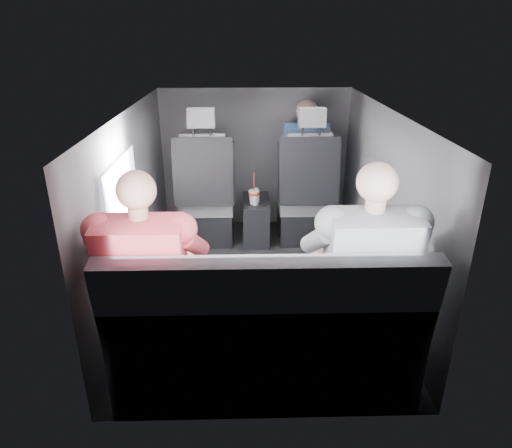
{
  "coord_description": "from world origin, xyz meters",
  "views": [
    {
      "loc": [
        -0.1,
        -3.07,
        1.86
      ],
      "look_at": [
        -0.02,
        -0.05,
        0.56
      ],
      "focal_mm": 32.0,
      "sensor_mm": 36.0,
      "label": 1
    }
  ],
  "objects_px": {
    "front_seat_left": "(207,202)",
    "passenger_front_right": "(305,156)",
    "front_seat_right": "(305,201)",
    "laptop_white": "(155,264)",
    "water_bottle": "(257,196)",
    "rear_bench": "(265,341)",
    "passenger_rear_left": "(151,279)",
    "laptop_black": "(358,264)",
    "passenger_rear_right": "(361,274)",
    "soda_cup": "(254,197)",
    "center_console": "(256,220)"
  },
  "relations": [
    {
      "from": "front_seat_right",
      "to": "laptop_white",
      "type": "xyz_separation_m",
      "value": [
        -1.07,
        -1.62,
        0.23
      ]
    },
    {
      "from": "laptop_white",
      "to": "passenger_rear_left",
      "type": "height_order",
      "value": "passenger_rear_left"
    },
    {
      "from": "front_seat_left",
      "to": "passenger_front_right",
      "type": "xyz_separation_m",
      "value": [
        0.92,
        0.26,
        0.35
      ]
    },
    {
      "from": "front_seat_right",
      "to": "water_bottle",
      "type": "relative_size",
      "value": 8.98
    },
    {
      "from": "front_seat_right",
      "to": "passenger_front_right",
      "type": "height_order",
      "value": "passenger_front_right"
    },
    {
      "from": "laptop_white",
      "to": "laptop_black",
      "type": "distance_m",
      "value": 1.15
    },
    {
      "from": "center_console",
      "to": "front_seat_right",
      "type": "bearing_deg",
      "value": -5.07
    },
    {
      "from": "laptop_black",
      "to": "passenger_rear_right",
      "type": "xyz_separation_m",
      "value": [
        -0.02,
        -0.16,
        0.03
      ]
    },
    {
      "from": "front_seat_left",
      "to": "laptop_black",
      "type": "bearing_deg",
      "value": -59.16
    },
    {
      "from": "front_seat_right",
      "to": "passenger_rear_left",
      "type": "distance_m",
      "value": 2.11
    },
    {
      "from": "front_seat_left",
      "to": "front_seat_right",
      "type": "relative_size",
      "value": 1.0
    },
    {
      "from": "front_seat_left",
      "to": "center_console",
      "type": "bearing_deg",
      "value": 5.07
    },
    {
      "from": "front_seat_left",
      "to": "laptop_white",
      "type": "relative_size",
      "value": 3.19
    },
    {
      "from": "center_console",
      "to": "soda_cup",
      "type": "height_order",
      "value": "soda_cup"
    },
    {
      "from": "laptop_black",
      "to": "passenger_rear_right",
      "type": "bearing_deg",
      "value": -98.42
    },
    {
      "from": "rear_bench",
      "to": "passenger_front_right",
      "type": "height_order",
      "value": "passenger_front_right"
    },
    {
      "from": "water_bottle",
      "to": "passenger_front_right",
      "type": "bearing_deg",
      "value": 32.83
    },
    {
      "from": "front_seat_right",
      "to": "passenger_rear_right",
      "type": "distance_m",
      "value": 1.83
    },
    {
      "from": "soda_cup",
      "to": "front_seat_right",
      "type": "bearing_deg",
      "value": 9.91
    },
    {
      "from": "passenger_front_right",
      "to": "center_console",
      "type": "bearing_deg",
      "value": -154.96
    },
    {
      "from": "center_console",
      "to": "rear_bench",
      "type": "xyz_separation_m",
      "value": [
        -0.0,
        -1.94,
        0.11
      ]
    },
    {
      "from": "laptop_black",
      "to": "passenger_rear_left",
      "type": "xyz_separation_m",
      "value": [
        -1.14,
        -0.16,
        0.01
      ]
    },
    {
      "from": "water_bottle",
      "to": "passenger_rear_left",
      "type": "xyz_separation_m",
      "value": [
        -0.61,
        -1.77,
        0.18
      ]
    },
    {
      "from": "laptop_white",
      "to": "passenger_front_right",
      "type": "relative_size",
      "value": 0.47
    },
    {
      "from": "front_seat_right",
      "to": "soda_cup",
      "type": "relative_size",
      "value": 4.35
    },
    {
      "from": "front_seat_right",
      "to": "laptop_white",
      "type": "bearing_deg",
      "value": -123.43
    },
    {
      "from": "rear_bench",
      "to": "passenger_rear_left",
      "type": "distance_m",
      "value": 0.7
    },
    {
      "from": "laptop_black",
      "to": "passenger_rear_right",
      "type": "height_order",
      "value": "passenger_rear_right"
    },
    {
      "from": "laptop_black",
      "to": "passenger_rear_left",
      "type": "relative_size",
      "value": 0.33
    },
    {
      "from": "water_bottle",
      "to": "rear_bench",
      "type": "bearing_deg",
      "value": -90.15
    },
    {
      "from": "front_seat_left",
      "to": "rear_bench",
      "type": "height_order",
      "value": "front_seat_left"
    },
    {
      "from": "water_bottle",
      "to": "laptop_white",
      "type": "height_order",
      "value": "laptop_white"
    },
    {
      "from": "rear_bench",
      "to": "water_bottle",
      "type": "bearing_deg",
      "value": 89.85
    },
    {
      "from": "front_seat_left",
      "to": "front_seat_right",
      "type": "height_order",
      "value": "same"
    },
    {
      "from": "front_seat_left",
      "to": "center_console",
      "type": "distance_m",
      "value": 0.49
    },
    {
      "from": "soda_cup",
      "to": "laptop_black",
      "type": "bearing_deg",
      "value": -70.47
    },
    {
      "from": "water_bottle",
      "to": "passenger_rear_left",
      "type": "distance_m",
      "value": 1.88
    },
    {
      "from": "front_seat_left",
      "to": "laptop_white",
      "type": "height_order",
      "value": "front_seat_left"
    },
    {
      "from": "front_seat_left",
      "to": "passenger_rear_right",
      "type": "relative_size",
      "value": 0.97
    },
    {
      "from": "rear_bench",
      "to": "passenger_rear_left",
      "type": "bearing_deg",
      "value": 171.07
    },
    {
      "from": "laptop_white",
      "to": "rear_bench",
      "type": "bearing_deg",
      "value": -24.85
    },
    {
      "from": "water_bottle",
      "to": "passenger_front_right",
      "type": "height_order",
      "value": "passenger_front_right"
    },
    {
      "from": "laptop_black",
      "to": "passenger_front_right",
      "type": "height_order",
      "value": "passenger_front_right"
    },
    {
      "from": "rear_bench",
      "to": "passenger_front_right",
      "type": "distance_m",
      "value": 2.25
    },
    {
      "from": "front_seat_right",
      "to": "passenger_front_right",
      "type": "xyz_separation_m",
      "value": [
        0.02,
        0.26,
        0.35
      ]
    },
    {
      "from": "center_console",
      "to": "rear_bench",
      "type": "distance_m",
      "value": 1.94
    },
    {
      "from": "front_seat_right",
      "to": "laptop_black",
      "type": "relative_size",
      "value": 3.0
    },
    {
      "from": "front_seat_left",
      "to": "passenger_rear_left",
      "type": "bearing_deg",
      "value": -94.8
    },
    {
      "from": "soda_cup",
      "to": "passenger_rear_left",
      "type": "xyz_separation_m",
      "value": [
        -0.58,
        -1.73,
        0.17
      ]
    },
    {
      "from": "front_seat_left",
      "to": "rear_bench",
      "type": "xyz_separation_m",
      "value": [
        0.45,
        -1.9,
        -0.09
      ]
    }
  ]
}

